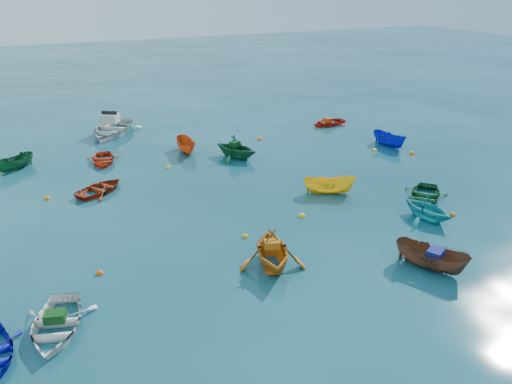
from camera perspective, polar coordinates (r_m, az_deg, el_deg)
name	(u,v)px	position (r m, az deg, el deg)	size (l,w,h in m)	color
ground	(304,241)	(22.36, 5.47, -5.56)	(160.00, 160.00, 0.00)	#093645
dinghy_white_near	(57,331)	(18.38, -21.81, -14.50)	(2.37, 3.32, 0.69)	white
sampan_brown_mid	(429,268)	(21.46, 19.20, -8.24)	(1.12, 2.97, 1.15)	brown
dinghy_orange_w	(272,266)	(20.47, 1.81, -8.41)	(2.72, 3.16, 1.66)	#C16612
sampan_yellow_mid	(329,193)	(27.31, 8.34, -0.13)	(1.05, 2.80, 1.08)	yellow
dinghy_green_e	(424,199)	(27.73, 18.64, -0.79)	(2.27, 3.18, 0.66)	#124E26
dinghy_cyan_se	(426,219)	(25.56, 18.87, -2.92)	(2.25, 2.61, 1.37)	teal
dinghy_red_nw	(101,192)	(28.46, -17.29, 0.01)	(2.08, 2.90, 0.60)	#9C2A0D
sampan_orange_n	(187,152)	(33.72, -7.93, 4.52)	(1.05, 2.80, 1.08)	#C24812
dinghy_green_n	(236,158)	(32.39, -2.28, 3.93)	(2.60, 3.01, 1.59)	#13552B
dinghy_red_ne	(328,125)	(40.21, 8.25, 7.60)	(2.06, 2.88, 0.60)	red
sampan_blue_far	(389,146)	(35.93, 14.91, 5.13)	(1.04, 2.77, 1.07)	#0D16AE
dinghy_red_far	(103,163)	(32.96, -17.05, 3.24)	(2.05, 2.86, 0.59)	red
sampan_green_far	(16,169)	(33.75, -25.70, 2.37)	(0.96, 2.56, 0.99)	#13542A
motorboat_white	(112,134)	(38.95, -16.16, 6.39)	(3.64, 5.09, 1.66)	silver
tarp_green_a	(55,316)	(18.17, -21.98, -13.04)	(0.66, 0.50, 0.32)	#104014
tarp_blue_a	(436,253)	(21.06, 19.85, -6.61)	(0.71, 0.54, 0.34)	navy
tarp_orange_a	(272,244)	(20.01, 1.83, -5.95)	(0.61, 0.46, 0.30)	#C76A14
tarp_green_b	(235,144)	(32.14, -2.45, 5.54)	(0.61, 0.46, 0.30)	#104115
tarp_orange_b	(328,120)	(40.03, 8.18, 8.19)	(0.58, 0.44, 0.28)	#C94714
buoy_or_a	(100,274)	(20.87, -17.43, -8.93)	(0.31, 0.31, 0.31)	#D6540B
buoy_ye_a	(302,216)	(24.52, 5.24, -2.81)	(0.37, 0.37, 0.37)	yellow
buoy_or_b	(452,215)	(26.36, 21.54, -2.51)	(0.30, 0.30, 0.30)	#DD5C0C
buoy_or_c	(47,199)	(28.51, -22.73, -0.75)	(0.32, 0.32, 0.32)	orange
buoy_ye_c	(245,237)	(22.57, -1.26, -5.16)	(0.30, 0.30, 0.30)	gold
buoy_or_d	(412,154)	(34.65, 17.41, 4.17)	(0.37, 0.37, 0.37)	orange
buoy_ye_d	(168,168)	(31.12, -10.02, 2.75)	(0.32, 0.32, 0.32)	yellow
buoy_or_e	(260,140)	(36.10, 0.43, 6.02)	(0.36, 0.36, 0.36)	orange
buoy_ye_e	(374,151)	(34.65, 13.36, 4.62)	(0.35, 0.35, 0.35)	yellow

